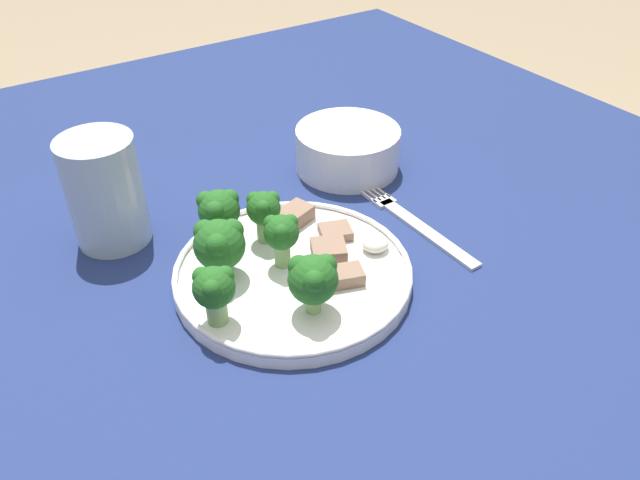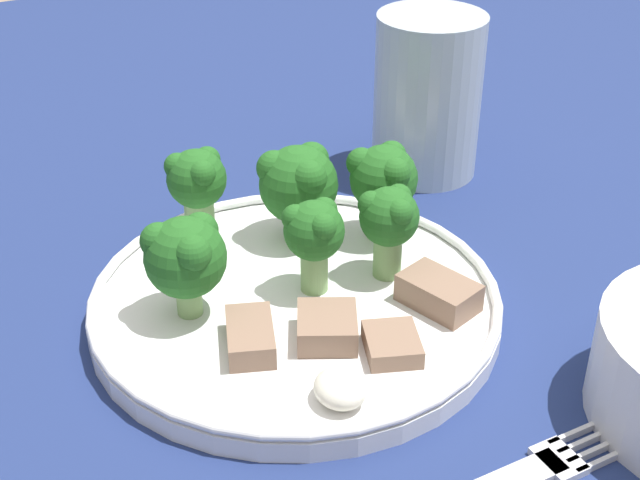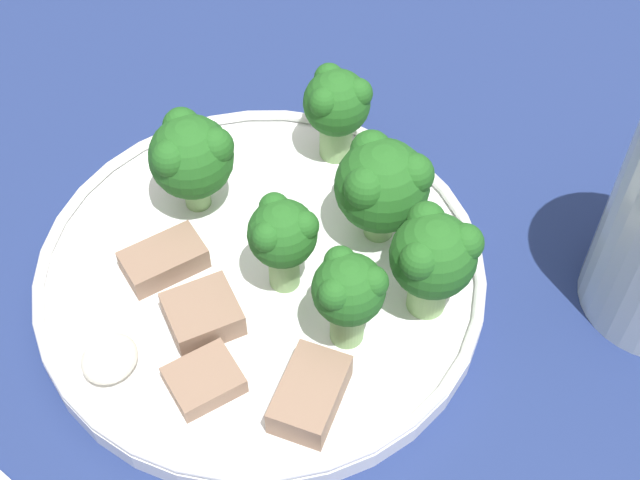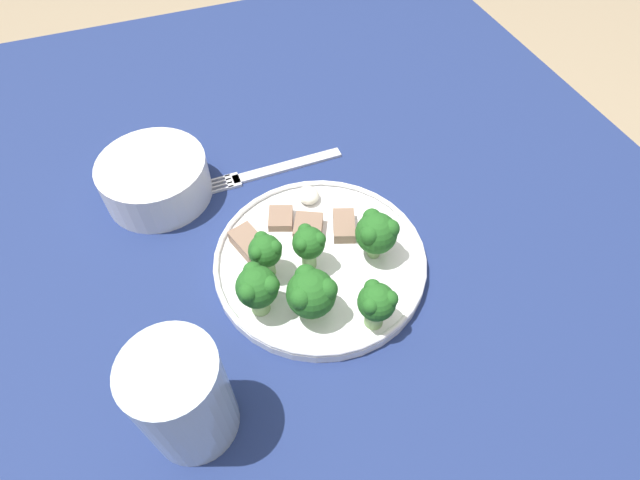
# 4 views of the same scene
# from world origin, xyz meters

# --- Properties ---
(table) EXTENTS (1.33, 1.14, 0.72)m
(table) POSITION_xyz_m (0.00, 0.00, 0.64)
(table) COLOR navy
(table) RESTS_ON ground_plane
(dinner_plate) EXTENTS (0.24, 0.24, 0.02)m
(dinner_plate) POSITION_xyz_m (0.05, -0.09, 0.72)
(dinner_plate) COLOR white
(dinner_plate) RESTS_ON table
(fork) EXTENTS (0.02, 0.21, 0.00)m
(fork) POSITION_xyz_m (0.21, -0.08, 0.72)
(fork) COLOR silver
(fork) RESTS_ON table
(cream_bowl) EXTENTS (0.13, 0.13, 0.05)m
(cream_bowl) POSITION_xyz_m (0.22, 0.06, 0.74)
(cream_bowl) COLOR silver
(cream_bowl) RESTS_ON table
(drinking_glass) EXTENTS (0.08, 0.08, 0.12)m
(drinking_glass) POSITION_xyz_m (-0.08, 0.08, 0.77)
(drinking_glass) COLOR #B2C1CC
(drinking_glass) RESTS_ON table
(broccoli_floret_near_rim_left) EXTENTS (0.04, 0.03, 0.06)m
(broccoli_floret_near_rim_left) POSITION_xyz_m (0.04, -0.08, 0.77)
(broccoli_floret_near_rim_left) COLOR #7FA866
(broccoli_floret_near_rim_left) RESTS_ON dinner_plate
(broccoli_floret_center_left) EXTENTS (0.05, 0.05, 0.06)m
(broccoli_floret_center_left) POSITION_xyz_m (-0.01, -0.06, 0.77)
(broccoli_floret_center_left) COLOR #7FA866
(broccoli_floret_center_left) RESTS_ON dinner_plate
(broccoli_floret_back_left) EXTENTS (0.04, 0.04, 0.06)m
(broccoli_floret_back_left) POSITION_xyz_m (0.05, -0.03, 0.77)
(broccoli_floret_back_left) COLOR #7FA866
(broccoli_floret_back_left) RESTS_ON dinner_plate
(broccoli_floret_front_left) EXTENTS (0.05, 0.05, 0.06)m
(broccoli_floret_front_left) POSITION_xyz_m (0.03, -0.15, 0.77)
(broccoli_floret_front_left) COLOR #7FA866
(broccoli_floret_front_left) RESTS_ON dinner_plate
(broccoli_floret_center_back) EXTENTS (0.04, 0.04, 0.06)m
(broccoli_floret_center_back) POSITION_xyz_m (0.01, -0.01, 0.77)
(broccoli_floret_center_back) COLOR #7FA866
(broccoli_floret_center_back) RESTS_ON dinner_plate
(broccoli_floret_mid_cluster) EXTENTS (0.04, 0.04, 0.06)m
(broccoli_floret_mid_cluster) POSITION_xyz_m (-0.05, -0.11, 0.77)
(broccoli_floret_mid_cluster) COLOR #7FA866
(broccoli_floret_mid_cluster) RESTS_ON dinner_plate
(meat_slice_front_slice) EXTENTS (0.04, 0.04, 0.01)m
(meat_slice_front_slice) POSITION_xyz_m (0.11, -0.07, 0.73)
(meat_slice_front_slice) COLOR #846651
(meat_slice_front_slice) RESTS_ON dinner_plate
(meat_slice_middle_slice) EXTENTS (0.05, 0.04, 0.01)m
(meat_slice_middle_slice) POSITION_xyz_m (0.08, -0.13, 0.73)
(meat_slice_middle_slice) COLOR #846651
(meat_slice_middle_slice) RESTS_ON dinner_plate
(meat_slice_rear_slice) EXTENTS (0.05, 0.04, 0.02)m
(meat_slice_rear_slice) POSITION_xyz_m (0.09, -0.02, 0.74)
(meat_slice_rear_slice) COLOR #846651
(meat_slice_rear_slice) RESTS_ON dinner_plate
(meat_slice_edge_slice) EXTENTS (0.04, 0.04, 0.02)m
(meat_slice_edge_slice) POSITION_xyz_m (0.09, -0.09, 0.74)
(meat_slice_edge_slice) COLOR #846651
(meat_slice_edge_slice) RESTS_ON dinner_plate
(sauce_dollop) EXTENTS (0.03, 0.03, 0.02)m
(sauce_dollop) POSITION_xyz_m (0.13, -0.11, 0.74)
(sauce_dollop) COLOR silver
(sauce_dollop) RESTS_ON dinner_plate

